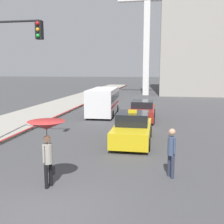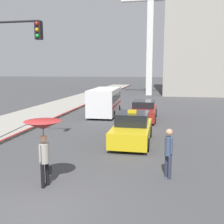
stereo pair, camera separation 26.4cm
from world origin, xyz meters
The scene contains 8 objects.
ground_plane centered at (0.00, 0.00, 0.00)m, with size 300.00×300.00×0.00m, color #424244.
taxi centered at (1.77, 6.92, 0.70)m, with size 1.91×4.23×1.70m.
sedan_red centered at (1.89, 13.46, 0.66)m, with size 1.91×4.67×1.41m.
ambulance_van centered at (-1.44, 15.01, 1.22)m, with size 2.27×5.66×2.19m.
pedestrian_with_umbrella centered at (-0.35, 1.17, 1.76)m, with size 1.16×1.16×2.13m.
pedestrian_man centered at (3.51, 2.62, 1.01)m, with size 0.36×0.40×1.73m.
traffic_light centered at (-3.94, 4.95, 4.20)m, with size 3.09×0.38×6.13m.
monument_cross centered at (1.21, 33.88, 11.10)m, with size 8.61×0.90×19.56m.
Camera 2 is at (3.24, -6.19, 3.66)m, focal length 42.00 mm.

